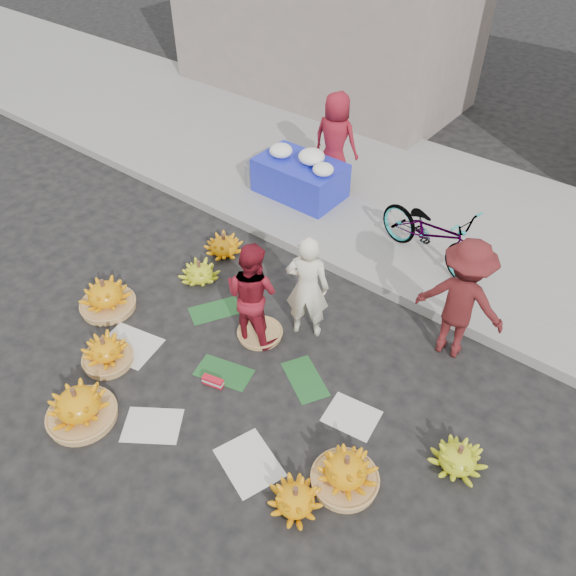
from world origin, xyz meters
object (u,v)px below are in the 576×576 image
Objects in this scene: banana_bunch_0 at (106,296)px; bicycle at (432,233)px; banana_bunch_4 at (346,472)px; flower_table at (301,176)px; vendor_cream at (307,287)px.

banana_bunch_0 is 0.40× the size of bicycle.
banana_bunch_4 is (3.80, -0.17, -0.01)m from banana_bunch_0.
banana_bunch_0 reaches higher than banana_bunch_4.
vendor_cream is at bearing -50.95° from flower_table.
banana_bunch_4 is at bearing -151.33° from bicycle.
flower_table is at bearing -77.65° from vendor_cream.
bicycle reaches higher than flower_table.
bicycle is at bearing -131.72° from vendor_cream.
vendor_cream reaches higher than banana_bunch_4.
banana_bunch_4 is 0.52× the size of flower_table.
bicycle reaches higher than banana_bunch_0.
flower_table is (-3.41, 3.79, 0.26)m from banana_bunch_4.
bicycle is at bearing 105.26° from banana_bunch_4.
vendor_cream reaches higher than flower_table.
flower_table is (-1.88, 2.36, -0.26)m from vendor_cream.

